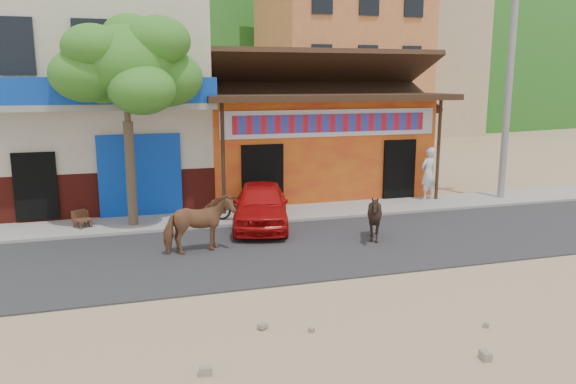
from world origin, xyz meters
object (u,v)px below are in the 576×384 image
(utility_pole, at_px, (509,84))
(red_car, at_px, (261,205))
(cow_dark, at_px, (375,217))
(pedestrian, at_px, (428,173))
(cafe_chair_right, at_px, (82,212))
(cow_tan, at_px, (199,224))
(scooter, at_px, (241,205))
(tree, at_px, (128,121))
(cafe_chair_left, at_px, (82,213))

(utility_pole, distance_m, red_car, 9.89)
(cow_dark, xyz_separation_m, pedestrian, (3.94, 3.98, 0.36))
(red_car, relative_size, cafe_chair_right, 4.18)
(cow_tan, distance_m, scooter, 2.98)
(pedestrian, height_order, cafe_chair_right, pedestrian)
(utility_pole, bearing_deg, cafe_chair_right, -179.48)
(tree, height_order, pedestrian, tree)
(cafe_chair_left, bearing_deg, cafe_chair_right, -101.82)
(cow_dark, xyz_separation_m, cafe_chair_right, (-7.54, 3.39, -0.11))
(pedestrian, bearing_deg, cafe_chair_left, -16.60)
(cafe_chair_left, bearing_deg, utility_pole, -11.86)
(cow_dark, bearing_deg, cafe_chair_left, -137.53)
(cafe_chair_left, distance_m, cafe_chair_right, 0.15)
(pedestrian, distance_m, cafe_chair_right, 11.51)
(utility_pole, distance_m, pedestrian, 4.13)
(red_car, xyz_separation_m, cafe_chair_right, (-5.00, 1.07, -0.11))
(tree, relative_size, cafe_chair_right, 6.53)
(scooter, bearing_deg, cafe_chair_right, 112.15)
(utility_pole, relative_size, cafe_chair_right, 8.70)
(tree, distance_m, red_car, 4.45)
(cow_tan, distance_m, cow_dark, 4.64)
(red_car, bearing_deg, utility_pole, 22.21)
(utility_pole, height_order, cafe_chair_right, utility_pole)
(utility_pole, bearing_deg, cafe_chair_left, 179.95)
(red_car, xyz_separation_m, scooter, (-0.50, 0.50, -0.08))
(utility_pole, relative_size, scooter, 4.28)
(red_car, bearing_deg, cow_dark, -27.61)
(scooter, bearing_deg, tree, 110.23)
(utility_pole, xyz_separation_m, red_car, (-9.20, -1.20, -3.43))
(tree, height_order, red_car, tree)
(red_car, height_order, scooter, red_car)
(scooter, bearing_deg, red_car, -105.61)
(utility_pole, xyz_separation_m, cow_dark, (-6.66, -3.52, -3.43))
(pedestrian, relative_size, cafe_chair_right, 2.01)
(red_car, distance_m, cafe_chair_left, 5.15)
(utility_pole, height_order, cow_dark, utility_pole)
(cafe_chair_left, bearing_deg, cow_dark, -36.92)
(cafe_chair_left, bearing_deg, scooter, -20.81)
(scooter, xyz_separation_m, cafe_chair_right, (-4.50, 0.57, -0.03))
(cow_tan, height_order, pedestrian, pedestrian)
(tree, distance_m, cafe_chair_left, 2.96)
(cow_tan, xyz_separation_m, scooter, (1.59, 2.51, -0.15))
(utility_pole, bearing_deg, cow_tan, -164.12)
(cow_tan, height_order, red_car, cow_tan)
(utility_pole, height_order, scooter, utility_pole)
(cafe_chair_left, bearing_deg, cow_tan, -59.73)
(cow_tan, distance_m, cafe_chair_left, 4.35)
(red_car, xyz_separation_m, cafe_chair_left, (-5.00, 1.21, -0.18))
(tree, height_order, utility_pole, utility_pole)
(cow_tan, height_order, cafe_chair_left, cow_tan)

